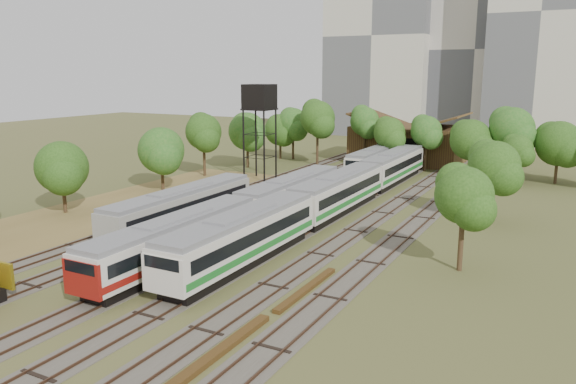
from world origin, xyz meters
The scene contains 17 objects.
ground centered at (0.00, 0.00, 0.00)m, with size 240.00×240.00×0.00m, color #475123.
dry_grass_patch centered at (-18.00, 8.00, 0.02)m, with size 14.00×60.00×0.04m, color brown.
tracks centered at (-0.67, 25.00, 0.04)m, with size 24.60×80.00×0.19m.
railcar_red_set centered at (-2.00, 12.09, 1.87)m, with size 2.86×34.58×3.54m.
railcar_green_set centered at (2.00, 23.22, 2.01)m, with size 3.07×52.08×3.80m.
railcar_rear centered at (-2.00, 45.69, 1.84)m, with size 2.82×16.08×3.48m.
old_grey_coach centered at (-8.00, 11.64, 1.91)m, with size 2.84×18.00×3.51m.
water_tower centered at (-13.77, 34.80, 10.19)m, with size 3.50×3.50×12.09m.
rail_pile_near centered at (8.00, -5.64, 0.14)m, with size 0.58×8.66×0.29m, color #4F3516.
rail_pile_far centered at (8.20, 3.57, 0.13)m, with size 0.50×7.97×0.26m, color #4F3516.
maintenance_shed centered at (-1.00, 57.98, 2.91)m, with size 16.45×11.55×7.58m.
tree_band_left centered at (-20.81, 24.61, 5.08)m, with size 6.78×62.83×8.28m.
tree_band_far centered at (5.86, 49.72, 5.69)m, with size 48.26×9.83×9.54m.
tree_band_right centered at (15.85, 26.89, 5.02)m, with size 4.65×38.57×7.56m.
tower_left centered at (-18.00, 95.00, 21.00)m, with size 22.00×16.00×42.00m, color beige.
tower_centre centered at (2.00, 100.00, 18.00)m, with size 20.00×18.00×36.00m, color beige.
tower_right centered at (14.00, 92.00, 24.00)m, with size 18.00×16.00×48.00m, color beige.
Camera 1 is at (22.81, -26.44, 13.53)m, focal length 35.00 mm.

